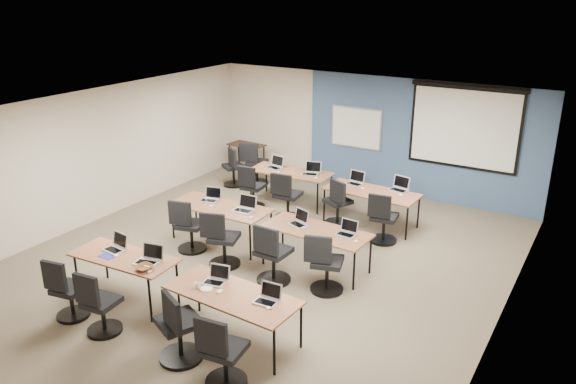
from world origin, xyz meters
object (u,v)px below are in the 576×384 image
Objects in this scene: task_chair_6 at (272,258)px; task_chair_11 at (383,222)px; projector_screen at (465,122)px; laptop_0 at (116,246)px; laptop_5 at (245,207)px; task_chair_7 at (325,268)px; laptop_2 at (216,278)px; task_chair_8 at (252,191)px; task_chair_10 at (338,206)px; utility_table at (247,148)px; training_table_front_right at (232,296)px; spare_chair_b at (233,170)px; whiteboard at (356,128)px; task_chair_1 at (99,308)px; laptop_10 at (355,181)px; laptop_3 at (268,297)px; laptop_11 at (400,187)px; laptop_6 at (299,221)px; training_table_mid_left at (220,208)px; spare_chair_a at (255,167)px; training_table_back_right at (371,193)px; task_chair_0 at (67,294)px; task_chair_2 at (178,332)px; training_table_front_left at (124,259)px; laptop_1 at (149,258)px; laptop_7 at (347,231)px; task_chair_4 at (189,230)px; task_chair_3 at (222,357)px; laptop_4 at (211,197)px; laptop_9 at (311,171)px; training_table_mid_right at (316,232)px; training_table_back_left at (291,173)px; laptop_8 at (275,165)px.

task_chair_6 reaches higher than task_chair_11.
projector_screen is 7.29× the size of laptop_0.
laptop_5 is 0.36× the size of task_chair_7.
laptop_2 is 0.31× the size of task_chair_8.
utility_table is at bearing 174.80° from task_chair_10.
training_table_front_right is 1.90× the size of spare_chair_b.
task_chair_10 is (-1.77, -2.35, -1.47)m from projector_screen.
whiteboard is at bearing 92.28° from task_chair_7.
task_chair_6 is at bearing 56.60° from task_chair_1.
laptop_10 is at bearing 89.10° from task_chair_7.
whiteboard is 6.64m from laptop_0.
laptop_0 is at bearing 175.02° from laptop_3.
laptop_0 is 0.34× the size of task_chair_8.
task_chair_8 is 2.73× the size of laptop_11.
laptop_10 reaches higher than laptop_6.
task_chair_8 is (-0.51, 1.74, -0.28)m from training_table_mid_left.
laptop_11 is 3.95m from spare_chair_a.
training_table_front_right is at bearing -87.55° from training_table_back_right.
task_chair_10 is (1.83, 5.10, 0.02)m from task_chair_0.
laptop_0 is 0.95× the size of laptop_10.
training_table_back_right is at bearing 120.63° from task_chair_11.
task_chair_2 is (1.36, 0.10, 0.04)m from task_chair_1.
projector_screen is 2.31× the size of spare_chair_a.
training_table_front_right is at bearing 8.25° from task_chair_0.
task_chair_6 is at bearing 40.59° from training_table_front_left.
task_chair_1 is 5.32m from task_chair_11.
laptop_1 is 1.06× the size of laptop_6.
laptop_3 is 0.97× the size of laptop_7.
training_table_back_right is at bearing -38.07° from spare_chair_a.
task_chair_4 is at bearing -150.70° from task_chair_11.
task_chair_3 is 3.07× the size of laptop_4.
spare_chair_a is at bearing 154.02° from laptop_6.
laptop_3 is 3.87m from laptop_4.
laptop_11 is at bearing -17.54° from laptop_9.
task_chair_2 is 3.48× the size of laptop_3.
task_chair_7 is 1.01× the size of task_chair_11.
task_chair_2 reaches higher than laptop_6.
task_chair_7 is at bearing -79.17° from laptop_11.
task_chair_11 is (2.60, 3.97, -0.27)m from training_table_front_left.
training_table_mid_right is at bearing -73.64° from whiteboard.
laptop_0 is at bearing -97.34° from training_table_mid_left.
training_table_back_left is 1.91× the size of task_chair_0.
task_chair_1 is at bearing -150.90° from task_chair_2.
spare_chair_b is at bearing 112.83° from laptop_0.
task_chair_3 and task_chair_10 have the same top height.
training_table_back_right is 4.85m from laptop_1.
laptop_8 is (-0.09, 5.78, 0.40)m from task_chair_0.
training_table_mid_left is 5.37× the size of laptop_11.
task_chair_3 is 4.84m from task_chair_11.
training_table_front_left is 6.53m from utility_table.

